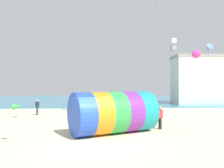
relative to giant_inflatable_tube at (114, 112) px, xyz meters
The scene contains 11 objects.
ground_plane 2.94m from the giant_inflatable_tube, 121.41° to the right, with size 120.00×120.00×0.00m, color beige.
sea 36.20m from the giant_inflatable_tube, 92.14° to the left, with size 120.00×40.00×0.10m, color teal.
giant_inflatable_tube is the anchor object (origin of this frame).
kite_handler 3.71m from the giant_inflatable_tube, 18.92° to the left, with size 0.41×0.32×1.67m.
kite_white_box 18.40m from the giant_inflatable_tube, 58.21° to the left, with size 0.63×0.63×1.70m.
kite_blue_delta 11.97m from the giant_inflatable_tube, 30.36° to the left, with size 0.67×0.83×1.22m.
kite_magenta_delta 14.44m from the giant_inflatable_tube, 43.92° to the left, with size 1.46×1.47×1.89m.
bystander_near_water 12.23m from the giant_inflatable_tube, 129.67° to the left, with size 0.37×0.42×1.69m.
bystander_mid_beach 10.02m from the giant_inflatable_tube, 82.60° to the left, with size 0.41×0.41×1.77m.
promenade_building 28.23m from the giant_inflatable_tube, 52.29° to the left, with size 11.28×4.48×8.40m.
beach_flag 6.00m from the giant_inflatable_tube, 155.85° to the right, with size 0.47×0.36×2.22m.
Camera 1 is at (0.53, -12.44, 3.18)m, focal length 35.00 mm.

